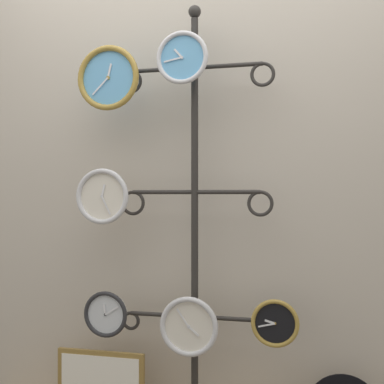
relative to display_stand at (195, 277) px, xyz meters
The scene contains 8 objects.
shop_wall 0.67m from the display_stand, 90.00° to the left, with size 4.40×0.04×2.80m.
display_stand is the anchor object (origin of this frame).
clock_top_left 1.01m from the display_stand, 167.35° to the right, with size 0.31×0.04×0.31m.
clock_top_center 1.01m from the display_stand, 109.43° to the right, with size 0.24×0.04×0.24m.
clock_middle_left 0.57m from the display_stand, 169.68° to the right, with size 0.26×0.04×0.26m.
clock_bottom_left 0.46m from the display_stand, 169.90° to the right, with size 0.22×0.04×0.22m.
clock_bottom_center 0.23m from the display_stand, 89.76° to the right, with size 0.27×0.04×0.27m.
clock_bottom_right 0.43m from the display_stand, 13.58° to the right, with size 0.21×0.04×0.21m.
Camera 1 is at (0.61, -2.00, 1.13)m, focal length 50.00 mm.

